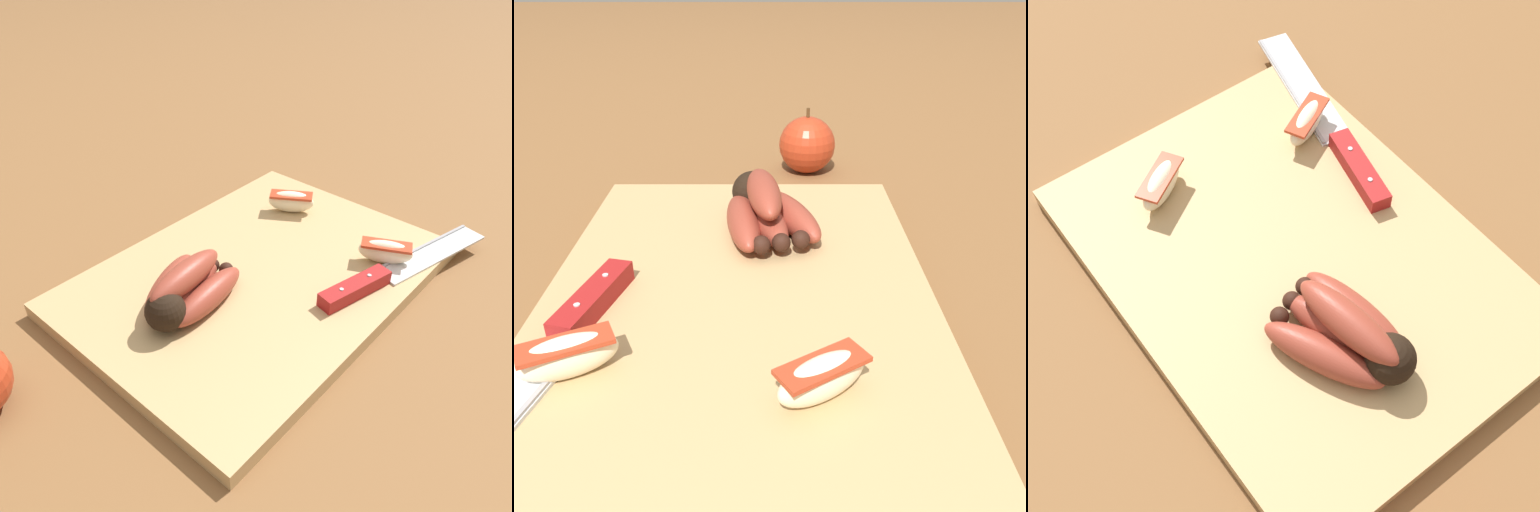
# 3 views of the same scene
# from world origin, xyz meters

# --- Properties ---
(ground_plane) EXTENTS (6.00, 6.00, 0.00)m
(ground_plane) POSITION_xyz_m (0.00, 0.00, 0.00)
(ground_plane) COLOR brown
(cutting_board) EXTENTS (0.45, 0.33, 0.02)m
(cutting_board) POSITION_xyz_m (-0.01, 0.00, 0.01)
(cutting_board) COLOR tan
(cutting_board) RESTS_ON ground_plane
(banana_bunch) EXTENTS (0.14, 0.11, 0.06)m
(banana_bunch) POSITION_xyz_m (0.09, -0.02, 0.04)
(banana_bunch) COLOR black
(banana_bunch) RESTS_ON cutting_board
(chefs_knife) EXTENTS (0.28, 0.09, 0.02)m
(chefs_knife) POSITION_xyz_m (-0.10, 0.13, 0.03)
(chefs_knife) COLOR silver
(chefs_knife) RESTS_ON cutting_board
(apple_wedge_near) EXTENTS (0.06, 0.07, 0.03)m
(apple_wedge_near) POSITION_xyz_m (-0.15, -0.06, 0.04)
(apple_wedge_near) COLOR #F4E5C1
(apple_wedge_near) RESTS_ON cutting_board
(apple_wedge_middle) EXTENTS (0.05, 0.07, 0.03)m
(apple_wedge_middle) POSITION_xyz_m (-0.13, 0.11, 0.04)
(apple_wedge_middle) COLOR #F4E5C1
(apple_wedge_middle) RESTS_ON cutting_board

